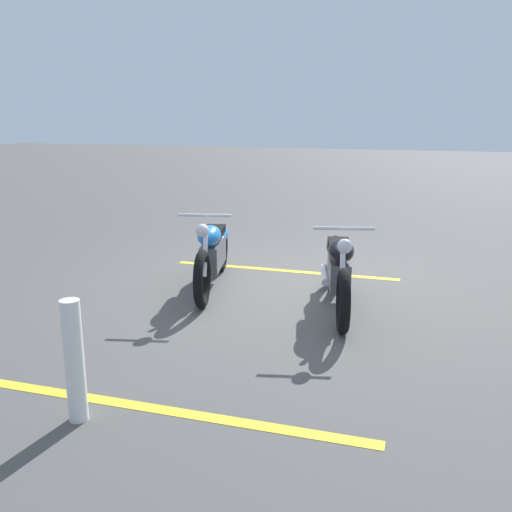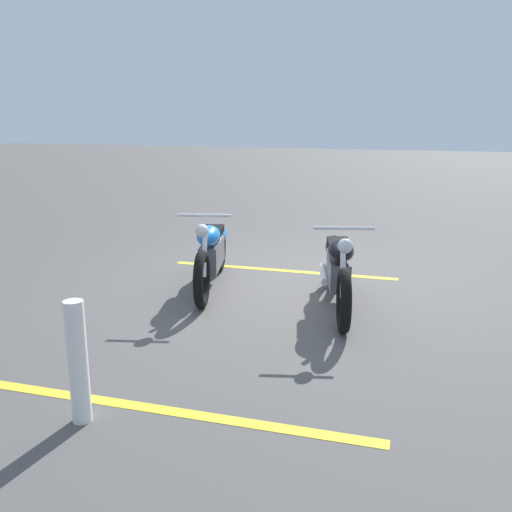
% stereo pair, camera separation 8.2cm
% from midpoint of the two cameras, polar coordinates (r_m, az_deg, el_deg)
% --- Properties ---
extents(ground_plane, '(60.00, 60.00, 0.00)m').
position_cam_midpoint_polar(ground_plane, '(7.36, 3.17, -2.87)').
color(ground_plane, '#514F4C').
extents(motorcycle_bright_foreground, '(2.19, 0.80, 1.04)m').
position_cam_midpoint_polar(motorcycle_bright_foreground, '(7.18, -4.05, 0.52)').
color(motorcycle_bright_foreground, black).
rests_on(motorcycle_bright_foreground, ground).
extents(motorcycle_dark_foreground, '(2.19, 0.80, 1.04)m').
position_cam_midpoint_polar(motorcycle_dark_foreground, '(6.48, 8.68, -1.10)').
color(motorcycle_dark_foreground, black).
rests_on(motorcycle_dark_foreground, ground).
extents(bollard_post, '(0.14, 0.14, 0.91)m').
position_cam_midpoint_polar(bollard_post, '(4.23, -17.36, -10.13)').
color(bollard_post, white).
rests_on(bollard_post, ground).
extents(parking_stripe_near, '(0.22, 3.20, 0.01)m').
position_cam_midpoint_polar(parking_stripe_near, '(7.99, 3.13, -1.47)').
color(parking_stripe_near, yellow).
rests_on(parking_stripe_near, ground).
extents(parking_stripe_mid, '(0.22, 3.20, 0.01)m').
position_cam_midpoint_polar(parking_stripe_mid, '(4.40, -8.53, -15.16)').
color(parking_stripe_mid, yellow).
rests_on(parking_stripe_mid, ground).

